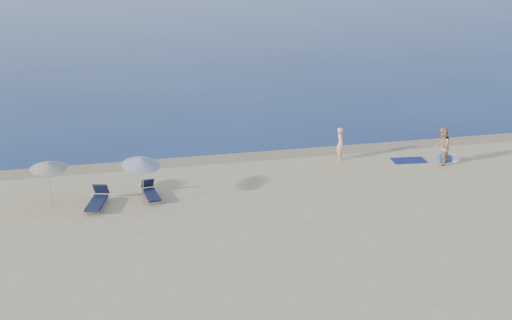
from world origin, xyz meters
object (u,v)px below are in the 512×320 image
(person_right, at_px, (442,146))
(blue_cooler, at_px, (444,158))
(umbrella_near, at_px, (141,162))
(person_left, at_px, (340,144))

(person_right, distance_m, blue_cooler, 0.90)
(blue_cooler, height_order, umbrella_near, umbrella_near)
(person_right, bearing_deg, umbrella_near, -48.88)
(umbrella_near, bearing_deg, person_right, -19.14)
(blue_cooler, relative_size, umbrella_near, 0.23)
(person_left, xyz_separation_m, blue_cooler, (4.89, -1.49, -0.65))
(person_right, height_order, blue_cooler, person_right)
(blue_cooler, bearing_deg, umbrella_near, -164.86)
(person_left, height_order, umbrella_near, umbrella_near)
(person_left, distance_m, umbrella_near, 10.47)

